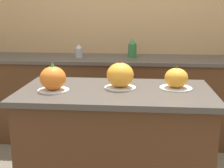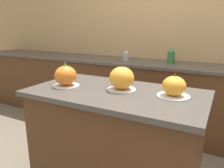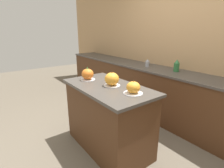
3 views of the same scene
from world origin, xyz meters
name	(u,v)px [view 3 (image 3 of 3)]	position (x,y,z in m)	size (l,w,h in m)	color
ground_plane	(108,146)	(0.00, 0.00, 0.00)	(12.00, 12.00, 0.00)	#665B4C
wall_back	(184,49)	(0.00, 1.61, 1.25)	(8.00, 0.06, 2.50)	tan
kitchen_island	(108,117)	(0.00, 0.00, 0.45)	(1.26, 0.69, 0.89)	#4C2D19
back_counter	(168,96)	(0.00, 1.28, 0.45)	(6.00, 0.60, 0.90)	#4C2D19
pumpkin_cake_left	(88,74)	(-0.40, -0.07, 0.97)	(0.20, 0.20, 0.19)	silver
pumpkin_cake_center	(112,79)	(0.03, 0.04, 0.97)	(0.21, 0.21, 0.20)	silver
pumpkin_cake_right	(133,88)	(0.39, 0.06, 0.95)	(0.21, 0.21, 0.16)	silver
bottle_tall	(177,66)	(0.07, 1.33, 1.00)	(0.09, 0.09, 0.20)	#2D6B38
bottle_short	(147,63)	(-0.48, 1.25, 0.97)	(0.08, 0.08, 0.14)	#99999E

